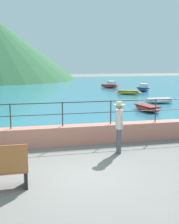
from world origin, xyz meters
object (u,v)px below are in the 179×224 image
Objects in this scene: boat_6 at (159,100)px; boat_5 at (147,108)px; person_walking at (119,124)px; boat_3 at (110,85)px; boat_0 at (143,88)px; boat_4 at (129,92)px.

boat_5 is at bearing -126.94° from boat_6.
person_walking is at bearing -122.40° from boat_6.
boat_6 is at bearing -91.45° from boat_3.
boat_5 is 1.04× the size of boat_6.
boat_6 is at bearing -106.05° from boat_0.
boat_0 is at bearing 73.95° from boat_6.
boat_3 reaches higher than boat_4.
boat_0 reaches higher than boat_6.
boat_4 is 5.91m from boat_6.
person_walking is 8.62m from boat_5.
boat_3 is at bearing 80.75° from boat_5.
boat_4 and boat_5 have the same top height.
boat_0 is 1.00× the size of boat_3.
boat_3 is 0.98× the size of boat_5.
boat_0 is 0.98× the size of boat_5.
boat_4 is 1.01× the size of boat_5.
boat_3 is at bearing 86.98° from boat_4.
boat_3 reaches higher than boat_5.
boat_5 is at bearing -112.28° from boat_0.
person_walking is 0.74× the size of boat_3.
person_walking is 0.72× the size of boat_4.
boat_0 is at bearing -64.72° from boat_3.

